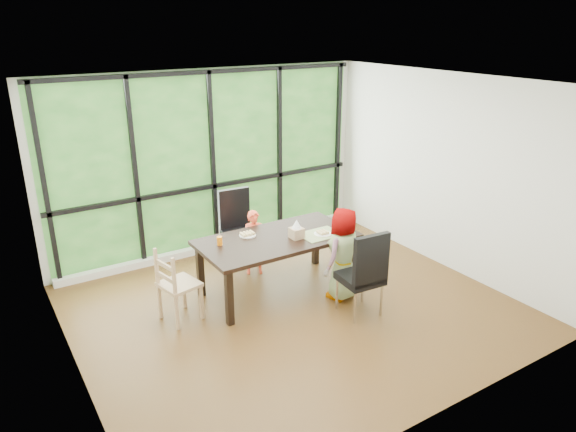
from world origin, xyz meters
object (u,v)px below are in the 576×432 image
Objects in this scene: chair_window_leather at (240,229)px; plate_near at (323,234)px; chair_interior_leather at (360,272)px; dining_table at (277,264)px; child_older at (341,254)px; tissue_box at (297,233)px; chair_end_beech at (179,284)px; green_cup at (344,227)px; orange_cup at (220,241)px; child_toddler at (254,242)px; plate_far at (248,235)px.

plate_near is at bearing -60.10° from chair_window_leather.
chair_window_leather is at bearing -69.55° from chair_interior_leather.
child_older is at bearing -44.27° from dining_table.
plate_near is at bearing -102.61° from child_older.
chair_interior_leather is 0.96m from tissue_box.
chair_interior_leather reaches higher than chair_end_beech.
plate_near reaches higher than dining_table.
chair_end_beech is (-1.29, -0.97, -0.09)m from chair_window_leather.
green_cup is 0.85× the size of tissue_box.
orange_cup is at bearing 160.70° from tissue_box.
chair_interior_leather is at bearing -61.51° from dining_table.
child_older reaches higher than orange_cup.
child_toddler is at bearing -78.05° from chair_end_beech.
orange_cup is at bearing -125.15° from child_toddler.
orange_cup is (-0.71, 0.17, 0.43)m from dining_table.
plate_near is at bearing -109.78° from chair_end_beech.
chair_end_beech is 0.98× the size of child_toddler.
orange_cup reaches higher than plate_near.
green_cup is (2.15, -0.31, 0.37)m from chair_end_beech.
child_toddler reaches higher than plate_near.
chair_window_leather is at bearing 115.20° from plate_near.
chair_window_leather is 4.80× the size of plate_near.
child_toddler is 4.27× the size of plate_far.
chair_interior_leather reaches higher than child_toddler.
chair_window_leather is 1.67m from child_older.
child_toddler is 1.33m from child_older.
child_older is (0.05, 0.43, 0.05)m from chair_interior_leather.
tissue_box is (1.52, -0.16, 0.37)m from chair_end_beech.
chair_interior_leather is at bearing 64.60° from child_older.
child_older is at bearing -63.86° from chair_window_leather.
tissue_box reaches higher than orange_cup.
plate_near is (0.83, -0.47, 0.00)m from plate_far.
green_cup is at bearing -19.34° from dining_table.
dining_table is at bearing -57.00° from chair_interior_leather.
green_cup is at bearing -12.80° from plate_near.
plate_far is 1.25m from green_cup.
green_cup is (0.29, 0.70, 0.28)m from chair_interior_leather.
chair_end_beech is at bearing 173.90° from tissue_box.
chair_end_beech is 1.57m from tissue_box.
child_toddler is 8.53× the size of orange_cup.
child_toddler is 0.55m from plate_far.
chair_window_leather is at bearing 101.22° from tissue_box.
chair_end_beech is at bearing -132.45° from child_toddler.
chair_end_beech is at bearing -167.55° from plate_far.
chair_interior_leather is at bearing -130.91° from chair_end_beech.
chair_interior_leather reaches higher than tissue_box.
green_cup is (0.25, 0.28, 0.22)m from child_older.
plate_far is 0.63m from tissue_box.
green_cup is (0.29, -0.07, 0.06)m from plate_near.
dining_table is at bearing -63.61° from child_older.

